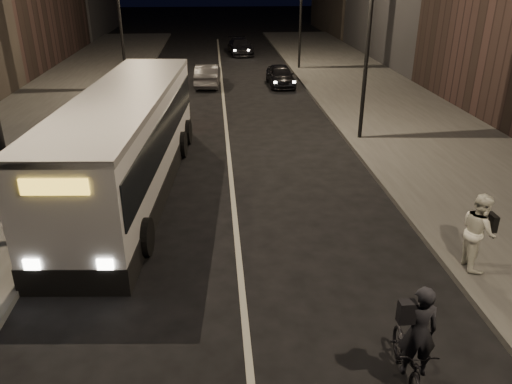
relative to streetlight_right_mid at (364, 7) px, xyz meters
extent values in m
plane|color=black|center=(-5.33, -12.00, -5.36)|extent=(180.00, 180.00, 0.00)
cube|color=#3C3C39|center=(3.17, 2.00, -5.28)|extent=(7.00, 70.00, 0.16)
cube|color=#3C3C39|center=(-13.83, 2.00, -5.28)|extent=(7.00, 70.00, 0.16)
cylinder|color=black|center=(0.27, 0.00, -1.20)|extent=(0.16, 0.16, 8.00)
cylinder|color=black|center=(0.27, 16.00, -1.20)|extent=(0.16, 0.16, 8.00)
cylinder|color=black|center=(-10.93, 10.00, -1.20)|extent=(0.16, 0.16, 8.00)
cube|color=silver|center=(-8.64, -4.25, -3.76)|extent=(3.44, 12.17, 3.20)
cube|color=black|center=(-8.64, -4.25, -3.31)|extent=(3.49, 11.78, 1.15)
cube|color=silver|center=(-8.64, -4.25, -2.21)|extent=(3.46, 12.18, 0.18)
cube|color=gold|center=(-9.11, -10.24, -2.66)|extent=(1.41, 0.23, 0.35)
cylinder|color=black|center=(-10.21, -8.35, -4.86)|extent=(0.43, 1.03, 1.00)
cylinder|color=black|center=(-7.72, -8.54, -4.86)|extent=(0.43, 1.03, 1.00)
cylinder|color=black|center=(-9.59, -0.36, -4.86)|extent=(0.43, 1.03, 1.00)
cylinder|color=black|center=(-7.09, -0.56, -4.86)|extent=(0.43, 1.03, 1.00)
imported|color=black|center=(-2.56, -13.27, -4.88)|extent=(0.84, 1.91, 0.97)
imported|color=black|center=(-2.56, -13.47, -4.12)|extent=(0.69, 0.49, 1.77)
imported|color=silver|center=(0.27, -10.00, -4.25)|extent=(0.79, 0.97, 1.90)
imported|color=black|center=(-1.73, 10.88, -4.72)|extent=(1.60, 3.78, 1.27)
imported|color=#38383A|center=(-6.19, 11.29, -4.70)|extent=(1.64, 4.11, 1.33)
imported|color=black|center=(-3.54, 23.13, -4.72)|extent=(2.19, 4.55, 1.28)
camera|label=1|loc=(-5.80, -19.81, 1.42)|focal=35.00mm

